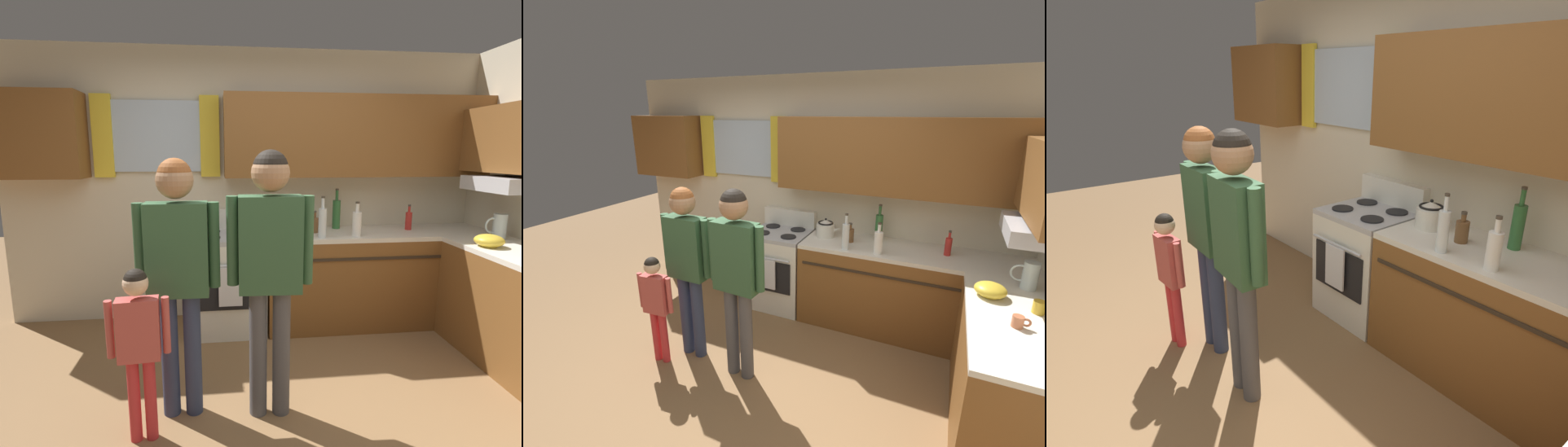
% 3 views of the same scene
% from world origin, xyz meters
% --- Properties ---
extents(ground_plane, '(12.00, 12.00, 0.00)m').
position_xyz_m(ground_plane, '(0.00, 0.00, 0.00)').
color(ground_plane, olive).
extents(back_wall_unit, '(4.60, 0.42, 2.60)m').
position_xyz_m(back_wall_unit, '(0.11, 1.82, 1.50)').
color(back_wall_unit, beige).
rests_on(back_wall_unit, ground).
extents(kitchen_counter_run, '(2.17, 1.96, 0.90)m').
position_xyz_m(kitchen_counter_run, '(1.51, 1.17, 0.45)').
color(kitchen_counter_run, brown).
rests_on(kitchen_counter_run, ground).
extents(stove_oven, '(0.64, 0.67, 1.10)m').
position_xyz_m(stove_oven, '(-0.21, 1.54, 0.47)').
color(stove_oven, silver).
rests_on(stove_oven, ground).
extents(bottle_squat_brown, '(0.08, 0.08, 0.21)m').
position_xyz_m(bottle_squat_brown, '(0.59, 1.55, 0.98)').
color(bottle_squat_brown, brown).
rests_on(bottle_squat_brown, kitchen_counter_run).
extents(bottle_sauce_red, '(0.06, 0.06, 0.25)m').
position_xyz_m(bottle_sauce_red, '(1.53, 1.57, 0.99)').
color(bottle_sauce_red, red).
rests_on(bottle_sauce_red, kitchen_counter_run).
extents(bottle_tall_clear, '(0.07, 0.07, 0.37)m').
position_xyz_m(bottle_tall_clear, '(0.61, 1.32, 1.04)').
color(bottle_tall_clear, silver).
rests_on(bottle_tall_clear, kitchen_counter_run).
extents(bottle_milk_white, '(0.08, 0.08, 0.31)m').
position_xyz_m(bottle_milk_white, '(0.92, 1.33, 1.02)').
color(bottle_milk_white, white).
rests_on(bottle_milk_white, kitchen_counter_run).
extents(bottle_wine_green, '(0.08, 0.08, 0.39)m').
position_xyz_m(bottle_wine_green, '(0.85, 1.71, 1.05)').
color(bottle_wine_green, '#2D6633').
rests_on(bottle_wine_green, kitchen_counter_run).
extents(stovetop_kettle, '(0.27, 0.20, 0.21)m').
position_xyz_m(stovetop_kettle, '(0.31, 1.60, 1.00)').
color(stovetop_kettle, silver).
rests_on(stovetop_kettle, kitchen_counter_run).
extents(water_pitcher, '(0.19, 0.11, 0.22)m').
position_xyz_m(water_pitcher, '(2.11, 1.09, 1.01)').
color(water_pitcher, silver).
rests_on(water_pitcher, kitchen_counter_run).
extents(mixing_bowl, '(0.22, 0.22, 0.10)m').
position_xyz_m(mixing_bowl, '(1.84, 0.84, 0.95)').
color(mixing_bowl, gold).
rests_on(mixing_bowl, kitchen_counter_run).
extents(adult_holding_child, '(0.50, 0.22, 1.61)m').
position_xyz_m(adult_holding_child, '(-0.55, 0.33, 1.01)').
color(adult_holding_child, '#2D3856').
rests_on(adult_holding_child, ground).
extents(adult_in_plaid, '(0.51, 0.22, 1.66)m').
position_xyz_m(adult_in_plaid, '(0.00, 0.27, 1.04)').
color(adult_in_plaid, '#4C4C51').
rests_on(adult_in_plaid, ground).
extents(small_child, '(0.34, 0.14, 1.03)m').
position_xyz_m(small_child, '(-0.75, 0.12, 0.64)').
color(small_child, red).
rests_on(small_child, ground).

